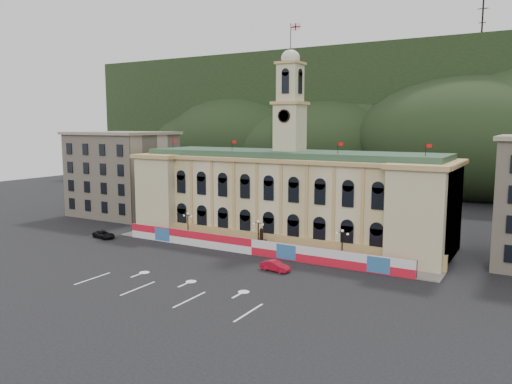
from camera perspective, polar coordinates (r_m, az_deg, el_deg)
The scene contains 13 objects.
ground at distance 66.39m, azimuth -7.17°, elevation -10.00°, with size 260.00×260.00×0.00m, color black.
lane_markings at distance 62.70m, azimuth -9.99°, elevation -11.13°, with size 26.00×10.00×0.02m, color white, non-canonical shape.
hill_ridge at distance 176.46m, azimuth 17.62°, elevation 7.12°, with size 230.00×80.00×64.00m.
city_hall at distance 87.71m, azimuth 3.72°, elevation -0.37°, with size 56.20×17.60×37.10m.
side_building_left at distance 115.52m, azimuth -15.00°, elevation 2.07°, with size 21.00×17.00×18.60m.
hoarding_fence at distance 78.07m, azimuth -0.41°, elevation -6.29°, with size 50.00×0.44×2.50m.
pavement at distance 80.64m, azimuth 0.52°, elevation -6.69°, with size 56.00×5.50×0.16m, color slate.
statue at distance 80.58m, azimuth 0.61°, elevation -5.89°, with size 1.40×1.40×3.72m.
lamp_left at distance 86.98m, azimuth -7.79°, elevation -3.68°, with size 1.96×0.44×5.15m.
lamp_center at distance 79.31m, azimuth 0.26°, elevation -4.72°, with size 1.96×0.44×5.15m.
lamp_right at distance 73.54m, azimuth 9.82°, elevation -5.82°, with size 1.96×0.44×5.15m.
red_sedan at distance 69.83m, azimuth 2.21°, elevation -8.44°, with size 4.47×1.98×1.43m, color #A50B1E.
black_suv at distance 93.48m, azimuth -16.99°, elevation -4.67°, with size 5.04×3.04×1.31m, color black.
Camera 1 is at (38.51, -50.22, 20.09)m, focal length 35.00 mm.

